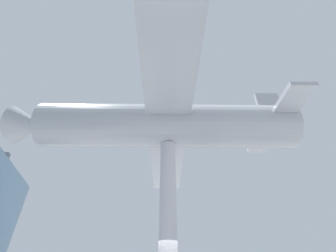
% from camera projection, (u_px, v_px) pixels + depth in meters
% --- Properties ---
extents(support_pylon_central, '(0.61, 0.61, 6.08)m').
position_uv_depth(support_pylon_central, '(168.00, 223.00, 7.58)').
color(support_pylon_central, '#B7B7BC').
rests_on(support_pylon_central, ground_plane).
extents(suspended_airplane, '(15.72, 12.65, 2.89)m').
position_uv_depth(suspended_airplane, '(161.00, 126.00, 9.85)').
color(suspended_airplane, '#93999E').
rests_on(suspended_airplane, support_pylon_central).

